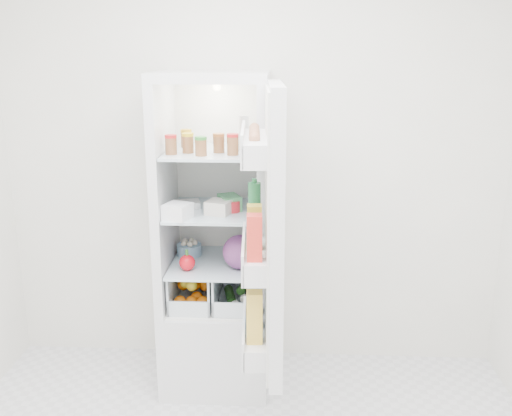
# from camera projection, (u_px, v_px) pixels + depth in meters

# --- Properties ---
(room_walls) EXTENTS (3.02, 3.02, 2.61)m
(room_walls) POSITION_uv_depth(u_px,v_px,m) (227.00, 151.00, 1.86)
(room_walls) COLOR white
(room_walls) RESTS_ON ground
(refrigerator) EXTENTS (0.60, 0.60, 1.80)m
(refrigerator) POSITION_uv_depth(u_px,v_px,m) (217.00, 271.00, 3.32)
(refrigerator) COLOR silver
(refrigerator) RESTS_ON ground
(shelf_low) EXTENTS (0.49, 0.53, 0.01)m
(shelf_low) POSITION_uv_depth(u_px,v_px,m) (215.00, 263.00, 3.24)
(shelf_low) COLOR silver
(shelf_low) RESTS_ON refrigerator
(shelf_mid) EXTENTS (0.49, 0.53, 0.02)m
(shelf_mid) POSITION_uv_depth(u_px,v_px,m) (214.00, 211.00, 3.16)
(shelf_mid) COLOR silver
(shelf_mid) RESTS_ON refrigerator
(shelf_top) EXTENTS (0.49, 0.53, 0.02)m
(shelf_top) POSITION_uv_depth(u_px,v_px,m) (213.00, 152.00, 3.07)
(shelf_top) COLOR silver
(shelf_top) RESTS_ON refrigerator
(crisper_left) EXTENTS (0.23, 0.46, 0.22)m
(crisper_left) POSITION_uv_depth(u_px,v_px,m) (195.00, 284.00, 3.28)
(crisper_left) COLOR silver
(crisper_left) RESTS_ON refrigerator
(crisper_right) EXTENTS (0.23, 0.46, 0.22)m
(crisper_right) POSITION_uv_depth(u_px,v_px,m) (237.00, 285.00, 3.27)
(crisper_right) COLOR silver
(crisper_right) RESTS_ON refrigerator
(condiment_jars) EXTENTS (0.46, 0.32, 0.08)m
(condiment_jars) POSITION_uv_depth(u_px,v_px,m) (207.00, 145.00, 2.98)
(condiment_jars) COLOR #B21919
(condiment_jars) RESTS_ON shelf_top
(squeeze_bottle) EXTENTS (0.06, 0.06, 0.19)m
(squeeze_bottle) POSITION_uv_depth(u_px,v_px,m) (244.00, 134.00, 3.01)
(squeeze_bottle) COLOR white
(squeeze_bottle) RESTS_ON shelf_top
(tub_white) EXTENTS (0.16, 0.16, 0.08)m
(tub_white) POSITION_uv_depth(u_px,v_px,m) (178.00, 211.00, 2.97)
(tub_white) COLOR white
(tub_white) RESTS_ON shelf_mid
(tub_cream) EXTENTS (0.16, 0.16, 0.07)m
(tub_cream) POSITION_uv_depth(u_px,v_px,m) (219.00, 207.00, 3.06)
(tub_cream) COLOR silver
(tub_cream) RESTS_ON shelf_mid
(tin_red) EXTENTS (0.11, 0.11, 0.06)m
(tin_red) POSITION_uv_depth(u_px,v_px,m) (232.00, 206.00, 3.11)
(tin_red) COLOR red
(tin_red) RESTS_ON shelf_mid
(foil_tray) EXTENTS (0.17, 0.14, 0.04)m
(foil_tray) POSITION_uv_depth(u_px,v_px,m) (187.00, 204.00, 3.19)
(foil_tray) COLOR silver
(foil_tray) RESTS_ON shelf_mid
(tub_green) EXTENTS (0.15, 0.17, 0.08)m
(tub_green) POSITION_uv_depth(u_px,v_px,m) (230.00, 202.00, 3.14)
(tub_green) COLOR #408D51
(tub_green) RESTS_ON shelf_mid
(red_cabbage) EXTENTS (0.19, 0.19, 0.19)m
(red_cabbage) POSITION_uv_depth(u_px,v_px,m) (240.00, 252.00, 3.12)
(red_cabbage) COLOR #4F1B4A
(red_cabbage) RESTS_ON shelf_low
(bell_pepper) EXTENTS (0.09, 0.09, 0.09)m
(bell_pepper) POSITION_uv_depth(u_px,v_px,m) (187.00, 263.00, 3.10)
(bell_pepper) COLOR red
(bell_pepper) RESTS_ON shelf_low
(mushroom_bowl) EXTENTS (0.18, 0.18, 0.07)m
(mushroom_bowl) POSITION_uv_depth(u_px,v_px,m) (189.00, 250.00, 3.34)
(mushroom_bowl) COLOR #8AB0CE
(mushroom_bowl) RESTS_ON shelf_low
(citrus_pile) EXTENTS (0.20, 0.31, 0.16)m
(citrus_pile) POSITION_uv_depth(u_px,v_px,m) (194.00, 290.00, 3.27)
(citrus_pile) COLOR orange
(citrus_pile) RESTS_ON refrigerator
(veg_pile) EXTENTS (0.16, 0.30, 0.10)m
(veg_pile) POSITION_uv_depth(u_px,v_px,m) (238.00, 292.00, 3.28)
(veg_pile) COLOR #1C4B19
(veg_pile) RESTS_ON refrigerator
(fridge_door) EXTENTS (0.20, 0.60, 1.30)m
(fridge_door) POSITION_uv_depth(u_px,v_px,m) (268.00, 237.00, 2.58)
(fridge_door) COLOR silver
(fridge_door) RESTS_ON refrigerator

